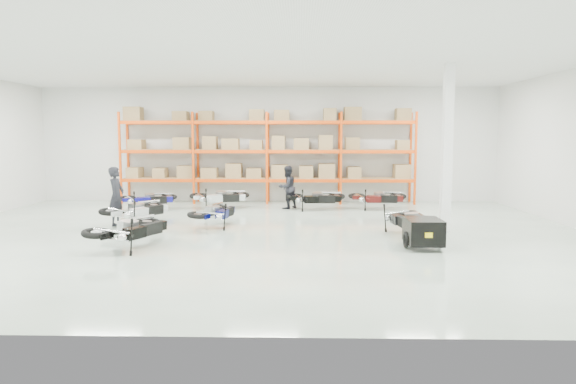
{
  "coord_description": "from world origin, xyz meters",
  "views": [
    {
      "loc": [
        1.26,
        -13.39,
        2.6
      ],
      "look_at": [
        0.94,
        0.27,
        1.1
      ],
      "focal_mm": 32.0,
      "sensor_mm": 36.0,
      "label": 1
    }
  ],
  "objects_px": {
    "moto_touring_right": "(409,215)",
    "moto_black_far_left": "(131,224)",
    "moto_back_b": "(220,193)",
    "person_back": "(287,187)",
    "person_left": "(116,196)",
    "moto_back_d": "(378,194)",
    "moto_back_a": "(149,196)",
    "moto_back_c": "(316,194)",
    "trailer": "(423,232)",
    "moto_silver_left": "(138,206)",
    "moto_blue_centre": "(216,208)"
  },
  "relations": [
    {
      "from": "moto_touring_right",
      "to": "moto_black_far_left",
      "type": "bearing_deg",
      "value": -171.85
    },
    {
      "from": "moto_back_b",
      "to": "person_back",
      "type": "xyz_separation_m",
      "value": [
        2.39,
        0.16,
        0.21
      ]
    },
    {
      "from": "moto_touring_right",
      "to": "person_left",
      "type": "distance_m",
      "value": 8.31
    },
    {
      "from": "moto_black_far_left",
      "to": "moto_back_d",
      "type": "xyz_separation_m",
      "value": [
        6.66,
        6.55,
        -0.04
      ]
    },
    {
      "from": "moto_back_a",
      "to": "moto_back_d",
      "type": "relative_size",
      "value": 0.96
    },
    {
      "from": "moto_black_far_left",
      "to": "moto_back_a",
      "type": "bearing_deg",
      "value": -51.48
    },
    {
      "from": "moto_black_far_left",
      "to": "moto_back_c",
      "type": "xyz_separation_m",
      "value": [
        4.46,
        6.39,
        -0.04
      ]
    },
    {
      "from": "trailer",
      "to": "moto_back_c",
      "type": "relative_size",
      "value": 0.92
    },
    {
      "from": "person_left",
      "to": "moto_back_a",
      "type": "bearing_deg",
      "value": 1.56
    },
    {
      "from": "moto_silver_left",
      "to": "moto_back_a",
      "type": "height_order",
      "value": "moto_silver_left"
    },
    {
      "from": "moto_blue_centre",
      "to": "person_back",
      "type": "xyz_separation_m",
      "value": [
        1.96,
        3.75,
        0.24
      ]
    },
    {
      "from": "moto_back_b",
      "to": "moto_back_d",
      "type": "height_order",
      "value": "moto_back_b"
    },
    {
      "from": "moto_back_a",
      "to": "moto_back_c",
      "type": "bearing_deg",
      "value": -104.13
    },
    {
      "from": "moto_black_far_left",
      "to": "moto_silver_left",
      "type": "bearing_deg",
      "value": -49.48
    },
    {
      "from": "trailer",
      "to": "moto_back_b",
      "type": "height_order",
      "value": "moto_back_b"
    },
    {
      "from": "moto_back_c",
      "to": "moto_back_d",
      "type": "distance_m",
      "value": 2.2
    },
    {
      "from": "moto_silver_left",
      "to": "trailer",
      "type": "relative_size",
      "value": 1.13
    },
    {
      "from": "trailer",
      "to": "person_back",
      "type": "height_order",
      "value": "person_back"
    },
    {
      "from": "moto_back_d",
      "to": "moto_back_b",
      "type": "bearing_deg",
      "value": 92.13
    },
    {
      "from": "moto_back_c",
      "to": "moto_touring_right",
      "type": "bearing_deg",
      "value": -155.87
    },
    {
      "from": "moto_blue_centre",
      "to": "moto_touring_right",
      "type": "bearing_deg",
      "value": -178.45
    },
    {
      "from": "moto_silver_left",
      "to": "moto_touring_right",
      "type": "distance_m",
      "value": 7.7
    },
    {
      "from": "trailer",
      "to": "moto_back_b",
      "type": "xyz_separation_m",
      "value": [
        -5.69,
        6.34,
        0.16
      ]
    },
    {
      "from": "moto_back_a",
      "to": "moto_back_b",
      "type": "distance_m",
      "value": 2.47
    },
    {
      "from": "moto_touring_right",
      "to": "moto_back_d",
      "type": "bearing_deg",
      "value": 84.42
    },
    {
      "from": "moto_silver_left",
      "to": "person_left",
      "type": "bearing_deg",
      "value": 34.53
    },
    {
      "from": "moto_touring_right",
      "to": "trailer",
      "type": "height_order",
      "value": "moto_touring_right"
    },
    {
      "from": "moto_touring_right",
      "to": "moto_silver_left",
      "type": "bearing_deg",
      "value": 163.21
    },
    {
      "from": "trailer",
      "to": "moto_back_d",
      "type": "relative_size",
      "value": 0.93
    },
    {
      "from": "moto_back_d",
      "to": "moto_silver_left",
      "type": "bearing_deg",
      "value": 116.19
    },
    {
      "from": "moto_silver_left",
      "to": "moto_back_c",
      "type": "bearing_deg",
      "value": -113.84
    },
    {
      "from": "moto_touring_right",
      "to": "person_left",
      "type": "bearing_deg",
      "value": 163.95
    },
    {
      "from": "moto_silver_left",
      "to": "moto_blue_centre",
      "type": "bearing_deg",
      "value": -150.97
    },
    {
      "from": "moto_back_d",
      "to": "trailer",
      "type": "bearing_deg",
      "value": -177.57
    },
    {
      "from": "moto_blue_centre",
      "to": "person_back",
      "type": "bearing_deg",
      "value": -103.75
    },
    {
      "from": "person_left",
      "to": "person_back",
      "type": "bearing_deg",
      "value": -51.47
    },
    {
      "from": "person_left",
      "to": "moto_back_d",
      "type": "bearing_deg",
      "value": -64.46
    },
    {
      "from": "moto_touring_right",
      "to": "moto_back_d",
      "type": "xyz_separation_m",
      "value": [
        -0.08,
        4.78,
        -0.01
      ]
    },
    {
      "from": "moto_black_far_left",
      "to": "person_back",
      "type": "height_order",
      "value": "person_back"
    },
    {
      "from": "moto_blue_centre",
      "to": "moto_back_d",
      "type": "relative_size",
      "value": 0.99
    },
    {
      "from": "trailer",
      "to": "moto_back_a",
      "type": "relative_size",
      "value": 0.97
    },
    {
      "from": "trailer",
      "to": "person_back",
      "type": "distance_m",
      "value": 7.29
    },
    {
      "from": "moto_back_c",
      "to": "moto_back_a",
      "type": "bearing_deg",
      "value": 90.86
    },
    {
      "from": "moto_silver_left",
      "to": "moto_black_far_left",
      "type": "bearing_deg",
      "value": 139.48
    },
    {
      "from": "moto_silver_left",
      "to": "moto_back_a",
      "type": "distance_m",
      "value": 2.99
    },
    {
      "from": "trailer",
      "to": "moto_back_d",
      "type": "bearing_deg",
      "value": 90.43
    },
    {
      "from": "moto_blue_centre",
      "to": "moto_back_b",
      "type": "height_order",
      "value": "moto_back_b"
    },
    {
      "from": "moto_back_c",
      "to": "moto_blue_centre",
      "type": "bearing_deg",
      "value": 137.24
    },
    {
      "from": "moto_blue_centre",
      "to": "person_left",
      "type": "xyz_separation_m",
      "value": [
        -2.93,
        0.23,
        0.32
      ]
    },
    {
      "from": "moto_back_c",
      "to": "moto_black_far_left",
      "type": "bearing_deg",
      "value": 142.92
    }
  ]
}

